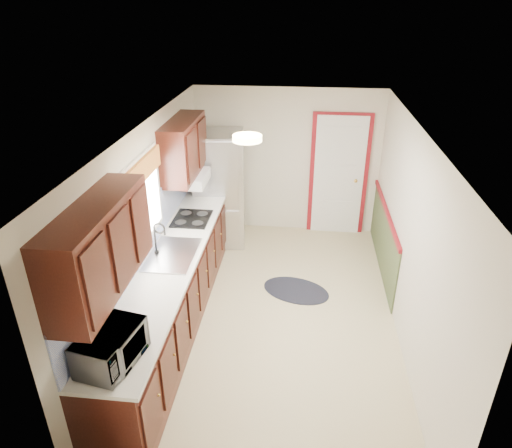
# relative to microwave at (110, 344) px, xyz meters

# --- Properties ---
(room_shell) EXTENTS (3.20, 5.20, 2.52)m
(room_shell) POSITION_rel_microwave_xyz_m (1.20, 1.95, 0.07)
(room_shell) COLOR #C3B68A
(room_shell) RESTS_ON ground
(kitchen_run) EXTENTS (0.63, 4.00, 2.20)m
(kitchen_run) POSITION_rel_microwave_xyz_m (-0.04, 1.66, -0.32)
(kitchen_run) COLOR #36120C
(kitchen_run) RESTS_ON ground
(back_wall_trim) EXTENTS (1.12, 2.30, 2.08)m
(back_wall_trim) POSITION_rel_microwave_xyz_m (2.19, 4.16, -0.24)
(back_wall_trim) COLOR maroon
(back_wall_trim) RESTS_ON ground
(ceiling_fixture) EXTENTS (0.30, 0.30, 0.06)m
(ceiling_fixture) POSITION_rel_microwave_xyz_m (0.90, 1.75, 1.23)
(ceiling_fixture) COLOR #FFD88C
(ceiling_fixture) RESTS_ON room_shell
(microwave) EXTENTS (0.41, 0.62, 0.38)m
(microwave) POSITION_rel_microwave_xyz_m (0.00, 0.00, 0.00)
(microwave) COLOR white
(microwave) RESTS_ON kitchen_run
(refrigerator) EXTENTS (0.83, 0.80, 1.82)m
(refrigerator) POSITION_rel_microwave_xyz_m (0.18, 3.88, -0.22)
(refrigerator) COLOR #B7B7BC
(refrigerator) RESTS_ON ground
(rug) EXTENTS (1.07, 0.87, 0.01)m
(rug) POSITION_rel_microwave_xyz_m (1.46, 2.53, -1.13)
(rug) COLOR black
(rug) RESTS_ON ground
(cooktop) EXTENTS (0.48, 0.57, 0.02)m
(cooktop) POSITION_rel_microwave_xyz_m (0.01, 2.70, -0.18)
(cooktop) COLOR black
(cooktop) RESTS_ON kitchen_run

